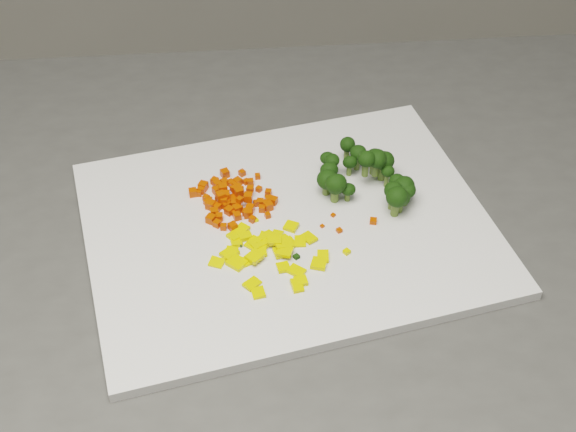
{
  "coord_description": "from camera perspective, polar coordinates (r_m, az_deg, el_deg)",
  "views": [
    {
      "loc": [
        -0.49,
        -0.09,
        1.47
      ],
      "look_at": [
        -0.4,
        0.49,
        0.92
      ],
      "focal_mm": 50.0,
      "sensor_mm": 36.0,
      "label": 1
    }
  ],
  "objects": [
    {
      "name": "carrot_cube_5",
      "position": [
        0.83,
        -1.38,
        1.17
      ],
      "size": [
        0.01,
        0.01,
        0.01
      ],
      "primitive_type": "cube",
      "rotation": [
        0.0,
        0.0,
        1.69
      ],
      "color": "red",
      "rests_on": "carrot_pile"
    },
    {
      "name": "carrot_cube_18",
      "position": [
        0.83,
        -5.64,
        1.16
      ],
      "size": [
        0.01,
        0.01,
        0.01
      ],
      "primitive_type": "cube",
      "rotation": [
        0.0,
        0.0,
        2.63
      ],
      "color": "red",
      "rests_on": "carrot_pile"
    },
    {
      "name": "stray_bit_3",
      "position": [
        0.81,
        -2.27,
        -0.29
      ],
      "size": [
        0.01,
        0.01,
        0.0
      ],
      "primitive_type": "cube",
      "rotation": [
        0.0,
        0.0,
        0.33
      ],
      "color": "yellow",
      "rests_on": "cutting_board"
    },
    {
      "name": "stray_bit_1",
      "position": [
        0.81,
        6.08,
        -0.35
      ],
      "size": [
        0.01,
        0.01,
        0.0
      ],
      "primitive_type": "cube",
      "rotation": [
        0.0,
        0.0,
        1.27
      ],
      "color": "red",
      "rests_on": "cutting_board"
    },
    {
      "name": "pepper_chunk_14",
      "position": [
        0.78,
        -4.06,
        -2.71
      ],
      "size": [
        0.02,
        0.02,
        0.01
      ],
      "primitive_type": "cube",
      "rotation": [
        0.1,
        -0.08,
        1.27
      ],
      "color": "yellow",
      "rests_on": "pepper_pile"
    },
    {
      "name": "carrot_cube_45",
      "position": [
        0.83,
        -5.79,
        0.97
      ],
      "size": [
        0.01,
        0.01,
        0.01
      ],
      "primitive_type": "cube",
      "rotation": [
        0.0,
        0.0,
        0.53
      ],
      "color": "red",
      "rests_on": "carrot_pile"
    },
    {
      "name": "pepper_chunk_18",
      "position": [
        0.79,
        -3.06,
        -1.46
      ],
      "size": [
        0.01,
        0.01,
        0.01
      ],
      "primitive_type": "cube",
      "rotation": [
        -0.06,
        -0.03,
        0.18
      ],
      "color": "yellow",
      "rests_on": "pepper_pile"
    },
    {
      "name": "stray_bit_4",
      "position": [
        0.78,
        4.19,
        -2.55
      ],
      "size": [
        0.01,
        0.01,
        0.0
      ],
      "primitive_type": "cube",
      "rotation": [
        0.0,
        0.0,
        2.11
      ],
      "color": "yellow",
      "rests_on": "cutting_board"
    },
    {
      "name": "broccoli_floret_2",
      "position": [
        0.81,
        7.66,
        0.96
      ],
      "size": [
        0.03,
        0.03,
        0.03
      ],
      "primitive_type": null,
      "color": "black",
      "rests_on": "broccoli_pile"
    },
    {
      "name": "carrot_cube_8",
      "position": [
        0.81,
        -3.64,
        -0.01
      ],
      "size": [
        0.01,
        0.01,
        0.01
      ],
      "primitive_type": "cube",
      "rotation": [
        0.0,
        0.0,
        0.21
      ],
      "color": "red",
      "rests_on": "carrot_pile"
    },
    {
      "name": "broccoli_floret_12",
      "position": [
        0.86,
        3.12,
        3.59
      ],
      "size": [
        0.02,
        0.02,
        0.03
      ],
      "primitive_type": null,
      "color": "black",
      "rests_on": "broccoli_pile"
    },
    {
      "name": "carrot_cube_59",
      "position": [
        0.82,
        -1.52,
        0.87
      ],
      "size": [
        0.01,
        0.01,
        0.01
      ],
      "primitive_type": "cube",
      "rotation": [
        0.0,
        0.0,
        3.01
      ],
      "color": "red",
      "rests_on": "carrot_pile"
    },
    {
      "name": "carrot_cube_19",
      "position": [
        0.82,
        -4.81,
        1.42
      ],
      "size": [
        0.01,
        0.01,
        0.01
      ],
      "primitive_type": "cube",
      "rotation": [
        0.0,
        0.0,
        0.3
      ],
      "color": "red",
      "rests_on": "carrot_pile"
    },
    {
      "name": "carrot_cube_9",
      "position": [
        0.82,
        -2.85,
        1.35
      ],
      "size": [
        0.01,
        0.01,
        0.01
      ],
      "primitive_type": "cube",
      "rotation": [
        0.0,
        0.0,
        2.87
      ],
      "color": "red",
      "rests_on": "carrot_pile"
    },
    {
      "name": "pepper_chunk_13",
      "position": [
        0.79,
        -1.56,
        -1.56
      ],
      "size": [
        0.02,
        0.02,
        0.01
      ],
      "primitive_type": "cube",
      "rotation": [
        0.06,
        -0.09,
        2.72
      ],
      "color": "yellow",
      "rests_on": "pepper_pile"
    },
    {
      "name": "carrot_cube_49",
      "position": [
        0.82,
        -5.52,
        0.79
      ],
      "size": [
        0.01,
        0.01,
        0.01
      ],
      "primitive_type": "cube",
      "rotation": [
        0.0,
        0.0,
        2.59
      ],
      "color": "red",
      "rests_on": "carrot_pile"
    },
    {
      "name": "pepper_chunk_10",
      "position": [
        0.77,
        -3.65,
        -3.34
      ],
      "size": [
        0.02,
        0.02,
        0.0
      ],
      "primitive_type": "cube",
      "rotation": [
        -0.0,
        0.0,
        2.33
      ],
      "color": "yellow",
      "rests_on": "pepper_pile"
    },
    {
      "name": "pepper_chunk_3",
      "position": [
        0.8,
        -3.32,
        -0.95
      ],
      "size": [
        0.02,
        0.02,
        0.0
      ],
      "primitive_type": "cube",
      "rotation": [
        -0.05,
        0.02,
        2.32
      ],
      "color": "yellow",
      "rests_on": "pepper_pile"
    },
    {
      "name": "broccoli_floret_17",
      "position": [
        0.86,
        2.77,
        3.84
      ],
      "size": [
        0.02,
        0.02,
        0.02
      ],
      "primitive_type": null,
      "color": "black",
      "rests_on": "broccoli_pile"
    },
    {
      "name": "carrot_cube_52",
      "position": [
        0.82,
        -1.41,
        0.72
      ],
      "size": [
        0.01,
        0.01,
        0.01
      ],
      "primitive_type": "cube",
      "rotation": [
        0.0,
        0.0,
        0.29
      ],
      "color": "red",
      "rests_on": "carrot_pile"
    },
    {
      "name": "stray_bit_0",
      "position": [
        0.83,
        -3.77,
        1.15
      ],
      "size": [
        0.01,
        0.01,
        0.0
      ],
      "primitive_type": "cube",
      "rotation": [
        0.0,
        0.0,
        0.66
      ],
      "color": "yellow",
      "rests_on": "cutting_board"
    },
    {
      "name": "carrot_cube_31",
      "position": [
        0.85,
        -4.54,
        2.4
      ],
      "size": [
        0.01,
        0.01,
        0.01
      ],
      "primitive_type": "cube",
      "rotation": [
        0.0,
        0.0,
        1.96
      ],
      "color": "red",
      "rests_on": "carrot_pile"
    },
    {
      "name": "carrot_cube_38",
      "position": [
        0.81,
        -5.51,
        -0.21
      ],
      "size": [
        0.01,
        0.01,
        0.01
      ],
      "primitive_type": "cube",
      "rotation": [
        0.0,
        0.0,
        2.51
      ],
      "color": "red",
      "rests_on": "carrot_pile"
    },
    {
      "name": "pepper_chunk_19",
      "position": [
        0.78,
        -1.92,
        -2.42
      ],
      "size": [
        0.01,
        0.02,
        0.0
      ],
      "primitive_type": "cube",
      "rotation": [
        -0.01,
        -0.01,
        1.57
      ],
      "color": "yellow",
      "rests_on": "pepper_pile"
    },
    {
      "name": "pepper_chunk_20",
      "position": [
        0.76,
        -0.34,
        -3.65
      ],
      "size": [
        0.01,
        0.01,
        0.0
      ],
      "primitive_type": "cube",
      "rotation": [
        -0.01,
        0.12,
        1.66
      ],
      "color": "yellow",
      "rests_on": "pepper_pile"
    },
    {
      "name": "carrot_cube_0",
      "position": [
        0.85,
        -4.12,
        2.38
      ],
      "size": [
        0.01,
        0.01,
        0.01
      ],
      "primitive_type": "cube",
      "rotation": [
        0.0,
        0.0,
        0.32
      ],
      "color": "red",
      "rests_on": "carrot_pile"
    },
    {
      "name": "carrot_cube_64",
      "position": [
        0.81,
        -2.86,
        0.2
      ],
      "size": [
        0.01,
        0.01,
        0.01
      ],
      "primitive_type": "cube",
      "rotation": [
        0.0,
        0.0,
        1.53
      ],
      "color": "red",
      "rests_on": "carrot_pile"
    },
    {
      "name": "broccoli_floret_0",
      "position": [
        0.83,
        8.15,
        1.81
      ],
      "size": [
        0.03,
        0.03,
        0.03
      ],
      "primitive_type": null,
      "color": "black",
      "rests_on": "broccoli_pile"
    },
    {
      "name": "carrot_cube_65",
      "position": [
        0.83,
        -2.27,
        0.92
      ],
      "size": [
        0.01,
        0.01,
        0.01
      ],
      "primitive_type": "cube",
      "rotation": [
        0.0,
        0.0,
        1.76
      ],
      "color": "red",
      "rests_on": "carrot_pile"
    },
    {
      "name": "stray_bit_5",
      "position": [
        0.8,
        2.45,
        -0.72
      ],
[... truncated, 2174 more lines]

